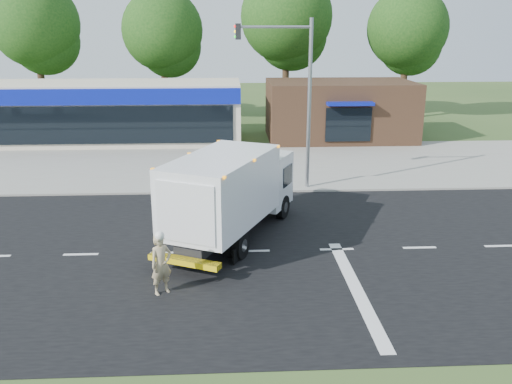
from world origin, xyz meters
TOP-DOWN VIEW (x-y plane):
  - ground at (0.00, 0.00)m, footprint 120.00×120.00m
  - road_asphalt at (0.00, 0.00)m, footprint 60.00×14.00m
  - sidewalk at (0.00, 8.20)m, footprint 60.00×2.40m
  - parking_apron at (0.00, 14.00)m, footprint 60.00×9.00m
  - lane_markings at (1.35, -1.35)m, footprint 55.20×7.00m
  - ems_box_truck at (-0.71, 1.27)m, footprint 5.33×7.85m
  - emergency_worker at (-2.82, -2.99)m, footprint 0.81×0.76m
  - retail_strip_mall at (-9.00, 19.93)m, footprint 18.00×6.20m
  - brown_storefront at (7.00, 19.98)m, footprint 10.00×6.70m
  - traffic_signal_pole at (2.35, 7.60)m, footprint 3.51×0.25m
  - background_trees at (-0.85, 28.16)m, footprint 36.77×7.39m

SIDE VIEW (x-z plane):
  - ground at x=0.00m, z-range 0.00..0.00m
  - road_asphalt at x=0.00m, z-range -0.01..0.01m
  - parking_apron at x=0.00m, z-range 0.00..0.02m
  - lane_markings at x=1.35m, z-range 0.01..0.02m
  - sidewalk at x=0.00m, z-range 0.00..0.12m
  - emergency_worker at x=-2.82m, z-range -0.02..1.95m
  - ems_box_truck at x=-0.71m, z-range 0.26..3.61m
  - brown_storefront at x=7.00m, z-range 0.00..4.00m
  - retail_strip_mall at x=-9.00m, z-range 0.01..4.01m
  - traffic_signal_pole at x=2.35m, z-range 0.92..8.92m
  - background_trees at x=-0.85m, z-range 1.33..13.43m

